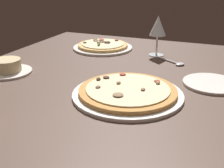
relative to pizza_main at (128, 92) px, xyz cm
name	(u,v)px	position (x,y,z in cm)	size (l,w,h in cm)	color
dining_table	(97,97)	(-0.15, 10.09, -3.19)	(150.00, 110.00, 4.00)	brown
pizza_main	(128,92)	(0.00, 0.00, 0.00)	(32.92, 32.92, 3.33)	white
pizza_side	(103,46)	(47.19, 28.90, -0.01)	(27.93, 27.93, 3.39)	white
ramekin_on_saucer	(7,68)	(2.67, 46.97, 0.86)	(17.18, 17.18, 5.13)	silver
wine_glass_far	(158,27)	(45.34, 2.52, 11.17)	(6.98, 6.98, 17.20)	silver
side_plate	(211,83)	(18.41, -22.47, -0.74)	(18.40, 18.40, 0.90)	silver
spoon	(177,63)	(35.94, -8.31, -0.74)	(7.91, 10.61, 1.00)	silver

